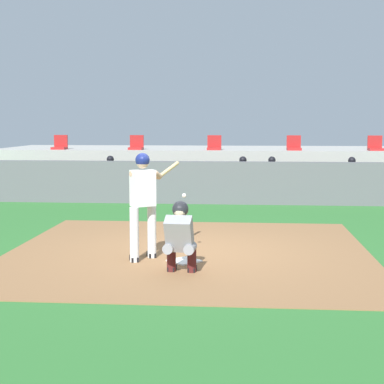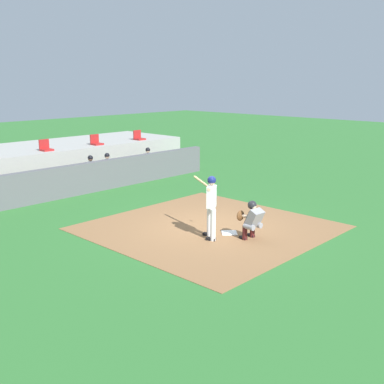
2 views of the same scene
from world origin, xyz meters
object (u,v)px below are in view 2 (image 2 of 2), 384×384
at_px(dugout_player_1, 93,170).
at_px(stadium_seat_2, 46,148).
at_px(batter_at_plate, 211,203).
at_px(stadium_seat_3, 96,142).
at_px(catcher_crouched, 251,219).
at_px(dugout_player_2, 109,168).
at_px(dugout_player_3, 150,161).
at_px(stadium_seat_4, 139,137).
at_px(home_plate, 229,233).

height_order(dugout_player_1, stadium_seat_2, stadium_seat_2).
xyz_separation_m(batter_at_plate, stadium_seat_3, (3.29, 10.06, 0.50)).
bearing_deg(catcher_crouched, stadium_seat_2, 90.04).
relative_size(dugout_player_1, dugout_player_2, 1.00).
xyz_separation_m(dugout_player_2, stadium_seat_2, (-1.80, 2.03, 0.86)).
bearing_deg(dugout_player_1, dugout_player_2, 0.00).
height_order(catcher_crouched, stadium_seat_3, stadium_seat_3).
xyz_separation_m(dugout_player_3, stadium_seat_3, (-1.53, 2.03, 0.86)).
height_order(batter_at_plate, dugout_player_3, batter_at_plate).
xyz_separation_m(dugout_player_1, stadium_seat_2, (-0.95, 2.03, 0.86)).
relative_size(catcher_crouched, stadium_seat_4, 3.62).
xyz_separation_m(catcher_crouched, stadium_seat_4, (5.19, 10.95, 0.93)).
bearing_deg(dugout_player_1, stadium_seat_3, 50.92).
height_order(home_plate, batter_at_plate, batter_at_plate).
bearing_deg(dugout_player_2, stadium_seat_3, 68.62).
height_order(dugout_player_1, stadium_seat_3, stadium_seat_3).
bearing_deg(batter_at_plate, dugout_player_1, 78.49).
xyz_separation_m(batter_at_plate, dugout_player_2, (2.49, 8.03, -0.36)).
distance_m(catcher_crouched, dugout_player_2, 9.09).
relative_size(dugout_player_3, stadium_seat_3, 2.71).
distance_m(dugout_player_2, dugout_player_3, 2.33).
distance_m(dugout_player_1, stadium_seat_3, 2.76).
bearing_deg(home_plate, catcher_crouched, -89.41).
bearing_deg(stadium_seat_3, dugout_player_2, -111.38).
bearing_deg(dugout_player_3, stadium_seat_2, 153.78).
bearing_deg(catcher_crouched, stadium_seat_4, 64.62).
height_order(dugout_player_2, stadium_seat_3, stadium_seat_3).
xyz_separation_m(catcher_crouched, dugout_player_1, (0.94, 8.91, 0.06)).
relative_size(dugout_player_2, stadium_seat_4, 2.71).
height_order(batter_at_plate, dugout_player_1, batter_at_plate).
bearing_deg(dugout_player_2, catcher_crouched, -101.39).
relative_size(dugout_player_3, stadium_seat_2, 2.71).
xyz_separation_m(catcher_crouched, stadium_seat_2, (-0.01, 10.95, 0.93)).
bearing_deg(stadium_seat_4, dugout_player_3, -117.70).
height_order(catcher_crouched, dugout_player_3, dugout_player_3).
height_order(dugout_player_2, dugout_player_3, same).
xyz_separation_m(stadium_seat_2, stadium_seat_3, (2.60, 0.00, 0.00)).
relative_size(batter_at_plate, dugout_player_1, 1.39).
bearing_deg(dugout_player_3, dugout_player_1, 180.00).
xyz_separation_m(home_plate, stadium_seat_2, (0.00, 10.18, 1.51)).
xyz_separation_m(dugout_player_3, stadium_seat_4, (1.07, 2.03, 0.86)).
distance_m(catcher_crouched, stadium_seat_2, 10.99).
xyz_separation_m(dugout_player_1, dugout_player_2, (0.86, 0.00, 0.00)).
height_order(catcher_crouched, stadium_seat_2, stadium_seat_2).
height_order(catcher_crouched, dugout_player_2, dugout_player_2).
relative_size(stadium_seat_3, stadium_seat_4, 1.00).
height_order(home_plate, catcher_crouched, catcher_crouched).
distance_m(dugout_player_3, stadium_seat_4, 2.45).
height_order(dugout_player_2, stadium_seat_2, stadium_seat_2).
distance_m(dugout_player_1, dugout_player_2, 0.86).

